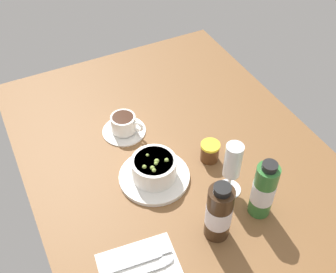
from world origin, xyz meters
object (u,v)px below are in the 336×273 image
Objects in this scene: cutlery_setting at (141,266)px; coffee_cup at (124,125)px; porridge_bowl at (154,170)px; sauce_bottle_green at (264,190)px; jam_jar at (210,152)px; wine_glass at (233,164)px; sauce_bottle_brown at (219,213)px.

coffee_cup is (-43.18, 13.59, 2.42)cm from cutlery_setting.
porridge_bowl is 26.60cm from cutlery_setting.
jam_jar is at bearing -173.84° from sauce_bottle_green.
sauce_bottle_green is (9.19, 3.27, -2.10)cm from wine_glass.
porridge_bowl is 1.47× the size of coffee_cup.
sauce_bottle_brown is (9.92, -9.88, -2.15)cm from wine_glass.
porridge_bowl is 21.48cm from wine_glass.
cutlery_setting is at bearing -54.84° from jam_jar.
sauce_bottle_brown is (-0.15, 20.21, 7.98)cm from cutlery_setting.
sauce_bottle_green reaches higher than wine_glass.
sauce_bottle_green reaches higher than coffee_cup.
sauce_bottle_green is at bearing 91.51° from cutlery_setting.
sauce_bottle_green and sauce_bottle_brown have the same top height.
wine_glass reaches higher than coffee_cup.
porridge_bowl is at bearing 0.97° from coffee_cup.
coffee_cup and jam_jar have the same top height.
sauce_bottle_brown reaches higher than cutlery_setting.
jam_jar is 0.33× the size of sauce_bottle_brown.
cutlery_setting is 1.10× the size of sauce_bottle_brown.
sauce_bottle_brown is (0.72, -13.15, -0.05)cm from sauce_bottle_green.
sauce_bottle_brown is at bearing -44.89° from wine_glass.
cutlery_setting is at bearing -89.56° from sauce_bottle_brown.
sauce_bottle_green is 1.00× the size of sauce_bottle_brown.
wine_glass reaches higher than cutlery_setting.
porridge_bowl is 17.16cm from jam_jar.
sauce_bottle_green reaches higher than jam_jar.
wine_glass is at bearing 108.51° from cutlery_setting.
porridge_bowl is at bearing -137.99° from sauce_bottle_green.
wine_glass is (33.11, 16.49, 7.71)cm from coffee_cup.
wine_glass reaches higher than porridge_bowl.
wine_glass is 0.93× the size of sauce_bottle_brown.
jam_jar is (-21.90, 31.09, 2.76)cm from cutlery_setting.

